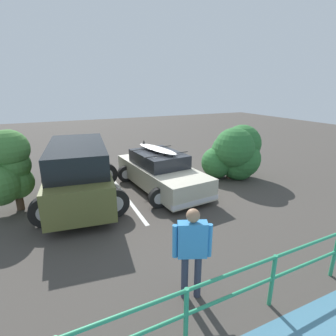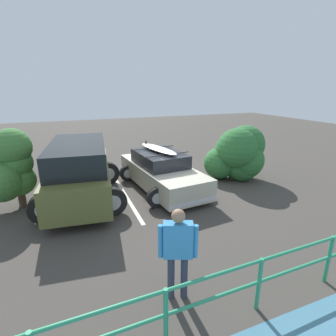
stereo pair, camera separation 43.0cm
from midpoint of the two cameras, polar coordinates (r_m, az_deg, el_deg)
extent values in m
cube|color=#423D38|center=(9.87, -0.10, -3.94)|extent=(44.00, 44.00, 0.02)
cube|color=silver|center=(9.25, -8.14, -5.55)|extent=(0.12, 4.66, 0.00)
cube|color=#B7B29E|center=(9.46, -0.04, -1.49)|extent=(2.07, 4.45, 0.69)
cube|color=#23262B|center=(9.43, -0.53, 2.11)|extent=(1.65, 2.20, 0.46)
cube|color=silver|center=(7.86, 7.14, -7.45)|extent=(1.67, 0.27, 0.14)
cube|color=silver|center=(11.35, -4.98, 0.49)|extent=(1.67, 0.27, 0.14)
cylinder|color=black|center=(8.88, 8.79, -4.37)|extent=(0.63, 0.18, 0.63)
cylinder|color=#B7B7BC|center=(8.88, 8.79, -4.37)|extent=(0.35, 0.19, 0.35)
cylinder|color=black|center=(8.07, -0.94, -6.47)|extent=(0.63, 0.18, 0.63)
cylinder|color=#B7B7BC|center=(8.07, -0.94, -6.47)|extent=(0.35, 0.19, 0.35)
cylinder|color=black|center=(11.01, 0.61, 0.15)|extent=(0.63, 0.18, 0.63)
cylinder|color=#B7B7BC|center=(11.01, 0.61, 0.15)|extent=(0.35, 0.19, 0.35)
cylinder|color=black|center=(10.36, -7.59, -1.12)|extent=(0.63, 0.18, 0.63)
cylinder|color=#B7B7BC|center=(10.36, -7.59, -1.12)|extent=(0.35, 0.19, 0.35)
cylinder|color=black|center=(8.88, 1.14, 2.92)|extent=(1.72, 0.21, 0.03)
cylinder|color=black|center=(9.86, -2.04, 4.38)|extent=(1.72, 0.21, 0.03)
ellipsoid|color=white|center=(9.48, -0.86, 4.23)|extent=(0.98, 2.25, 0.09)
cone|color=black|center=(10.18, -3.60, 5.77)|extent=(0.10, 0.10, 0.14)
cube|color=brown|center=(8.79, -17.19, -2.24)|extent=(2.28, 4.59, 0.94)
cube|color=black|center=(8.56, -17.67, 2.94)|extent=(2.03, 3.61, 0.70)
cylinder|color=black|center=(10.97, -16.90, 2.18)|extent=(0.77, 0.27, 0.75)
cylinder|color=black|center=(7.68, -10.47, -7.23)|extent=(0.84, 0.22, 0.84)
cylinder|color=#B7B7BC|center=(7.68, -10.47, -7.23)|extent=(0.46, 0.23, 0.46)
cylinder|color=black|center=(7.79, -23.94, -8.15)|extent=(0.84, 0.22, 0.84)
cylinder|color=#B7B7BC|center=(7.79, -23.94, -8.15)|extent=(0.46, 0.23, 0.46)
cylinder|color=black|center=(10.14, -11.73, -1.14)|extent=(0.84, 0.22, 0.84)
cylinder|color=#B7B7BC|center=(10.14, -11.73, -1.14)|extent=(0.46, 0.23, 0.46)
cylinder|color=black|center=(10.23, -21.86, -1.91)|extent=(0.84, 0.22, 0.84)
cylinder|color=#B7B7BC|center=(10.23, -21.86, -1.91)|extent=(0.46, 0.23, 0.46)
cylinder|color=#33384C|center=(4.93, 6.23, -22.54)|extent=(0.12, 0.12, 0.84)
cylinder|color=#33384C|center=(4.92, 3.37, -22.62)|extent=(0.12, 0.12, 0.84)
cube|color=#3D8ED1|center=(4.49, 5.05, -15.37)|extent=(0.53, 0.36, 0.63)
sphere|color=#9E7556|center=(4.27, 5.20, -10.39)|extent=(0.23, 0.23, 0.23)
cylinder|color=#3D8ED1|center=(4.54, 8.81, -15.54)|extent=(0.09, 0.09, 0.59)
cylinder|color=#3D8ED1|center=(4.49, 1.22, -15.70)|extent=(0.09, 0.09, 0.59)
cylinder|color=#2D9366|center=(6.09, 33.37, -16.31)|extent=(0.07, 0.07, 0.98)
cylinder|color=#2D9366|center=(4.97, 21.72, -22.50)|extent=(0.07, 0.07, 0.98)
cylinder|color=#2D9366|center=(4.21, 2.88, -29.81)|extent=(0.07, 0.07, 0.98)
cylinder|color=#2D9366|center=(4.23, 13.85, -21.60)|extent=(8.23, 0.24, 0.06)
cylinder|color=#2D9366|center=(4.50, 13.43, -25.71)|extent=(8.23, 0.24, 0.06)
cylinder|color=#4C3828|center=(10.90, 15.03, -1.31)|extent=(0.29, 0.29, 0.40)
sphere|color=#2D6B33|center=(10.81, 17.39, 1.72)|extent=(1.52, 1.52, 1.52)
sphere|color=#2D6B33|center=(10.69, 12.30, 1.04)|extent=(1.26, 1.26, 1.26)
sphere|color=#2D6B33|center=(10.84, 16.82, 0.85)|extent=(1.40, 1.40, 1.40)
sphere|color=#2D6B33|center=(10.36, 15.96, 4.10)|extent=(1.54, 1.54, 1.54)
sphere|color=#2D6B33|center=(10.58, 15.52, 1.96)|extent=(1.04, 1.04, 1.04)
sphere|color=#2D6B33|center=(10.73, 15.25, 3.16)|extent=(1.58, 1.58, 1.58)
sphere|color=#2D6B33|center=(10.94, 17.62, 4.95)|extent=(1.50, 1.50, 1.50)
cylinder|color=#4C3828|center=(9.22, -28.06, -5.63)|extent=(0.22, 0.22, 0.59)
sphere|color=#427A38|center=(9.05, -28.42, -2.33)|extent=(0.96, 0.96, 0.96)
sphere|color=#427A38|center=(8.87, -31.34, -2.55)|extent=(1.21, 1.21, 1.21)
sphere|color=#427A38|center=(8.91, -28.94, 0.98)|extent=(0.93, 0.93, 0.93)
sphere|color=#427A38|center=(8.81, -29.69, 3.97)|extent=(1.10, 1.10, 1.10)
camera|label=1|loc=(0.22, -88.60, 0.44)|focal=28.00mm
camera|label=2|loc=(0.22, 91.40, -0.44)|focal=28.00mm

